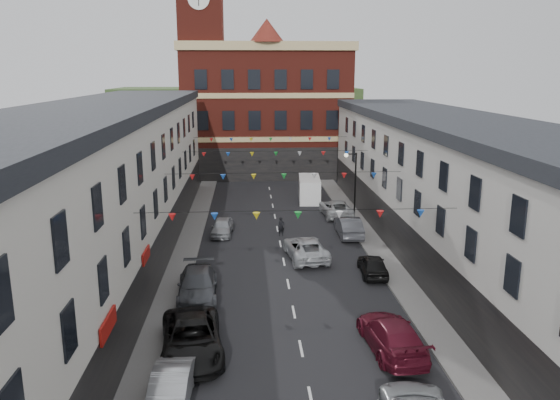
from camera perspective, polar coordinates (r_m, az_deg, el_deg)
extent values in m
plane|color=black|center=(33.82, 0.86, -8.77)|extent=(160.00, 160.00, 0.00)
cube|color=#605E5B|center=(35.85, -10.55, -7.57)|extent=(1.80, 64.00, 0.15)
cube|color=#605E5B|center=(36.76, 11.50, -7.08)|extent=(1.80, 64.00, 0.15)
cube|color=silver|center=(34.46, -19.20, -0.38)|extent=(8.00, 56.00, 10.00)
cube|color=black|center=(33.67, -19.90, 8.50)|extent=(8.40, 56.00, 0.70)
cube|color=black|center=(34.52, -12.26, -5.78)|extent=(0.12, 56.00, 3.20)
cube|color=beige|center=(36.18, 19.75, -0.61)|extent=(8.00, 56.00, 9.00)
cube|color=black|center=(35.39, 20.36, 7.04)|extent=(8.40, 56.00, 0.70)
cube|color=black|center=(35.58, 13.35, -5.26)|extent=(0.12, 56.00, 3.20)
cube|color=maroon|center=(69.48, -1.50, 9.00)|extent=(20.00, 12.00, 15.00)
cube|color=tan|center=(69.34, -1.54, 15.61)|extent=(20.60, 12.60, 1.00)
cone|color=maroon|center=(64.44, -1.39, 17.30)|extent=(4.00, 4.00, 2.60)
cube|color=maroon|center=(66.44, -8.07, 12.57)|extent=(5.00, 5.00, 24.00)
cube|color=#304922|center=(93.58, -4.49, 8.54)|extent=(40.00, 14.00, 10.00)
cylinder|color=black|center=(47.18, 7.85, 1.30)|extent=(0.14, 0.14, 6.00)
cylinder|color=black|center=(46.59, 7.48, 4.79)|extent=(0.90, 0.10, 0.10)
sphere|color=beige|center=(46.52, 6.93, 4.67)|extent=(0.36, 0.36, 0.36)
imported|color=#96999D|center=(22.77, -11.38, -18.82)|extent=(1.66, 4.32, 1.40)
imported|color=black|center=(26.02, -9.20, -14.08)|extent=(3.41, 6.17, 1.64)
imported|color=#44474D|center=(31.93, -8.61, -8.78)|extent=(2.47, 5.53, 1.58)
imported|color=#999CA1|center=(43.59, -6.05, -2.81)|extent=(1.84, 4.01, 1.33)
imported|color=#5B1222|center=(26.58, 11.59, -13.64)|extent=(2.61, 5.59, 1.58)
imported|color=black|center=(35.47, 9.68, -6.73)|extent=(1.79, 4.01, 1.34)
imported|color=#48494F|center=(43.34, 7.18, -2.77)|extent=(1.70, 4.79, 1.58)
imported|color=#ADB0B2|center=(49.22, 5.87, -0.85)|extent=(2.66, 5.36, 1.46)
imported|color=silver|center=(38.00, 2.71, -5.05)|extent=(3.10, 5.66, 1.50)
cube|color=white|center=(54.94, 3.09, 1.16)|extent=(2.42, 5.42, 2.34)
imported|color=black|center=(43.12, 0.13, -2.80)|extent=(0.64, 0.52, 1.50)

